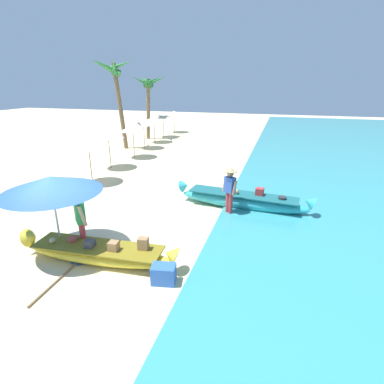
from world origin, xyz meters
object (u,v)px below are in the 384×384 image
Objects in this scene: boat_cyan_midground at (242,200)px; cooler_box at (164,274)px; palm_tree_leaning_seaward at (149,88)px; paddle at (63,275)px; person_vendor_hatted at (230,188)px; person_tourist_customer at (81,218)px; patio_umbrella_large at (51,185)px; palm_tree_tall_inland at (115,77)px; boat_yellow_foreground at (99,252)px.

cooler_box is at bearing -103.11° from boat_cyan_midground.
paddle is at bearing -72.40° from palm_tree_leaning_seaward.
person_vendor_hatted reaches higher than boat_cyan_midground.
person_tourist_customer is 0.69× the size of patio_umbrella_large.
patio_umbrella_large reaches higher than person_tourist_customer.
person_tourist_customer is 0.29× the size of palm_tree_tall_inland.
boat_yellow_foreground is at bearing -125.39° from person_vendor_hatted.
palm_tree_tall_inland is 10.85× the size of cooler_box.
paddle is at bearing -50.11° from patio_umbrella_large.
palm_tree_tall_inland reaches higher than patio_umbrella_large.
person_tourist_customer is at bearing 154.12° from boat_yellow_foreground.
person_tourist_customer reaches higher than paddle.
palm_tree_tall_inland is 1.19× the size of palm_tree_leaning_seaward.
cooler_box is at bearing -57.21° from palm_tree_tall_inland.
cooler_box is 2.41m from paddle.
boat_cyan_midground is at bearing 45.43° from patio_umbrella_large.
person_tourist_customer is at bearing -134.09° from person_vendor_hatted.
cooler_box is at bearing -10.47° from boat_yellow_foreground.
paddle is (-2.36, -0.47, -0.19)m from cooler_box.
boat_cyan_midground is 9.21× the size of cooler_box.
paddle is (5.62, -17.73, -3.89)m from palm_tree_leaning_seaward.
boat_yellow_foreground is at bearing -70.23° from palm_tree_leaning_seaward.
paddle is (-3.12, -4.58, -0.95)m from person_vendor_hatted.
patio_umbrella_large is at bearing -134.57° from boat_cyan_midground.
person_tourist_customer is 17.70m from palm_tree_leaning_seaward.
person_tourist_customer reaches higher than boat_yellow_foreground.
cooler_box is at bearing -14.69° from person_tourist_customer.
boat_cyan_midground is at bearing 55.91° from boat_yellow_foreground.
patio_umbrella_large reaches higher than paddle.
boat_cyan_midground is 4.95m from cooler_box.
person_vendor_hatted is at bearing -56.39° from palm_tree_leaning_seaward.
boat_yellow_foreground is 8.01× the size of cooler_box.
boat_yellow_foreground is 5.40m from boat_cyan_midground.
palm_tree_tall_inland reaches higher than boat_yellow_foreground.
palm_tree_leaning_seaward is at bearing 108.09° from person_tourist_customer.
patio_umbrella_large reaches higher than person_vendor_hatted.
palm_tree_tall_inland is at bearing 135.53° from person_vendor_hatted.
person_tourist_customer is at bearing -71.91° from palm_tree_leaning_seaward.
patio_umbrella_large is 3.60m from cooler_box.
palm_tree_tall_inland is (-6.60, 12.85, 4.41)m from boat_yellow_foreground.
boat_cyan_midground is 2.91× the size of person_vendor_hatted.
palm_tree_tall_inland is at bearing 138.96° from boat_cyan_midground.
person_vendor_hatted is 0.68× the size of patio_umbrella_large.
cooler_box is at bearing -8.68° from patio_umbrella_large.
person_tourist_customer is 3.20× the size of cooler_box.
palm_tree_leaning_seaward is 19.01m from paddle.
palm_tree_tall_inland reaches higher than cooler_box.
person_vendor_hatted reaches higher than cooler_box.
patio_umbrella_large reaches higher than cooler_box.
cooler_box is at bearing -65.19° from palm_tree_leaning_seaward.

